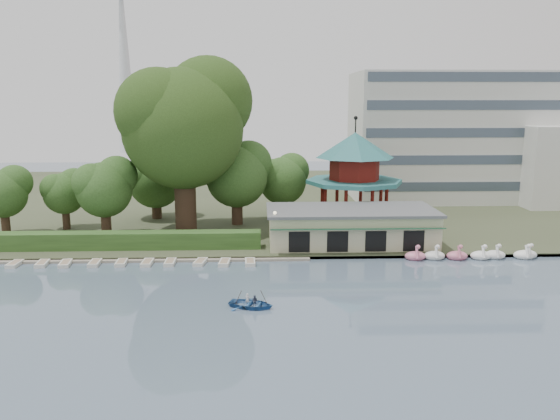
{
  "coord_description": "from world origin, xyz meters",
  "views": [
    {
      "loc": [
        0.02,
        -36.7,
        15.91
      ],
      "look_at": [
        2.0,
        18.0,
        5.0
      ],
      "focal_mm": 35.0,
      "sensor_mm": 36.0,
      "label": 1
    }
  ],
  "objects_px": {
    "dock": "(143,259)",
    "pavilion": "(354,169)",
    "big_tree": "(185,120)",
    "rowboat_with_passengers": "(251,301)",
    "boathouse": "(351,226)"
  },
  "relations": [
    {
      "from": "boathouse",
      "to": "big_tree",
      "type": "relative_size",
      "value": 0.89
    },
    {
      "from": "dock",
      "to": "rowboat_with_passengers",
      "type": "relative_size",
      "value": 5.79
    },
    {
      "from": "dock",
      "to": "boathouse",
      "type": "xyz_separation_m",
      "value": [
        22.0,
        4.77,
        2.25
      ]
    },
    {
      "from": "pavilion",
      "to": "rowboat_with_passengers",
      "type": "xyz_separation_m",
      "value": [
        -12.77,
        -28.04,
        -6.97
      ]
    },
    {
      "from": "dock",
      "to": "rowboat_with_passengers",
      "type": "distance_m",
      "value": 17.37
    },
    {
      "from": "dock",
      "to": "pavilion",
      "type": "height_order",
      "value": "pavilion"
    },
    {
      "from": "dock",
      "to": "rowboat_with_passengers",
      "type": "xyz_separation_m",
      "value": [
        11.23,
        -13.24,
        0.4
      ]
    },
    {
      "from": "dock",
      "to": "pavilion",
      "type": "distance_m",
      "value": 29.14
    },
    {
      "from": "boathouse",
      "to": "pavilion",
      "type": "xyz_separation_m",
      "value": [
        2.0,
        10.03,
        5.11
      ]
    },
    {
      "from": "boathouse",
      "to": "pavilion",
      "type": "bearing_deg",
      "value": 78.72
    },
    {
      "from": "dock",
      "to": "pavilion",
      "type": "relative_size",
      "value": 2.52
    },
    {
      "from": "boathouse",
      "to": "pavilion",
      "type": "distance_m",
      "value": 11.43
    },
    {
      "from": "rowboat_with_passengers",
      "to": "boathouse",
      "type": "bearing_deg",
      "value": 59.12
    },
    {
      "from": "dock",
      "to": "big_tree",
      "type": "distance_m",
      "value": 17.89
    },
    {
      "from": "pavilion",
      "to": "rowboat_with_passengers",
      "type": "distance_m",
      "value": 31.59
    }
  ]
}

